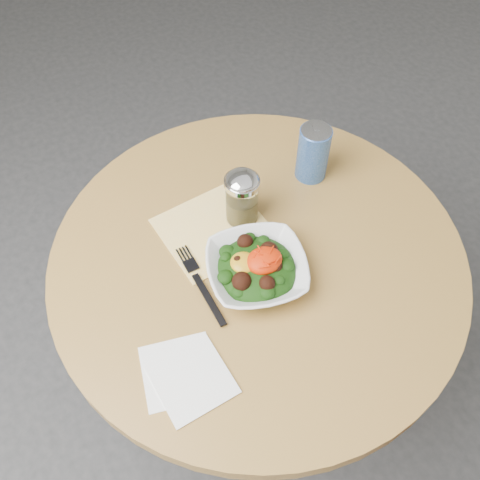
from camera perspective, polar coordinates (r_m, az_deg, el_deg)
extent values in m
plane|color=#313133|center=(1.82, 1.26, -14.99)|extent=(6.00, 6.00, 0.00)
cylinder|color=black|center=(1.81, 1.27, -14.82)|extent=(0.52, 0.52, 0.03)
cylinder|color=black|center=(1.50, 1.51, -10.08)|extent=(0.10, 0.10, 0.71)
cylinder|color=#BD8B44|center=(1.17, 1.90, -1.99)|extent=(0.90, 0.90, 0.04)
cube|color=#FFB60D|center=(1.19, -2.79, 1.16)|extent=(0.23, 0.22, 0.00)
cube|color=white|center=(1.03, -6.56, -13.74)|extent=(0.16, 0.16, 0.00)
cube|color=white|center=(1.02, -5.10, -14.65)|extent=(0.14, 0.14, 0.00)
imported|color=white|center=(1.10, 1.78, -3.15)|extent=(0.26, 0.26, 0.05)
ellipsoid|color=black|center=(1.10, 1.78, -3.19)|extent=(0.17, 0.17, 0.06)
ellipsoid|color=orange|center=(1.08, 0.35, -2.41)|extent=(0.05, 0.05, 0.02)
ellipsoid|color=#E63405|center=(1.08, 2.60, -2.18)|extent=(0.08, 0.06, 0.03)
cube|color=black|center=(1.09, -3.34, -6.36)|extent=(0.02, 0.13, 0.00)
cube|color=black|center=(1.14, -5.58, -2.14)|extent=(0.03, 0.07, 0.00)
cylinder|color=silver|center=(1.17, 0.21, 4.18)|extent=(0.07, 0.07, 0.11)
cylinder|color=#9E8B4A|center=(1.19, 0.20, 3.44)|extent=(0.06, 0.06, 0.06)
cylinder|color=silver|center=(1.12, 0.21, 6.16)|extent=(0.08, 0.08, 0.01)
ellipsoid|color=silver|center=(1.12, 0.22, 6.39)|extent=(0.07, 0.07, 0.03)
cylinder|color=navy|center=(1.26, 7.79, 9.15)|extent=(0.07, 0.07, 0.14)
cylinder|color=silver|center=(1.22, 8.16, 11.50)|extent=(0.07, 0.07, 0.00)
cube|color=silver|center=(1.22, 8.10, 11.88)|extent=(0.02, 0.03, 0.00)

